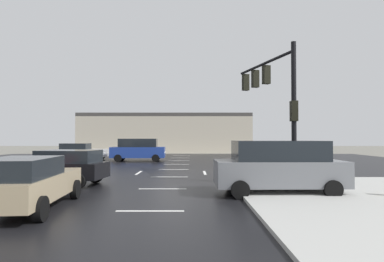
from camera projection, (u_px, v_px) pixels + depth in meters
The scene contains 12 objects.
ground_plane at pixel (173, 173), 19.33m from camera, with size 120.00×120.00×0.00m, color slate.
road_asphalt at pixel (173, 173), 19.33m from camera, with size 44.00×44.00×0.02m, color black.
snow_strip_curbside at pixel (271, 179), 15.32m from camera, with size 4.00×1.60×0.06m, color white.
lane_markings at pixel (193, 176), 17.95m from camera, with size 36.15×36.15×0.01m.
traffic_signal_mast at pixel (274, 91), 15.79m from camera, with size 1.72×5.30×6.29m.
strip_building_background at pixel (167, 133), 47.91m from camera, with size 24.46×8.00×5.57m.
sedan_white at pixel (270, 152), 28.16m from camera, with size 4.64×2.29×1.58m.
sedan_silver at pixel (82, 151), 30.20m from camera, with size 4.57×2.09×1.58m.
sedan_tan at pixel (29, 182), 9.46m from camera, with size 2.29×4.64×1.58m.
suv_grey at pixel (280, 166), 12.12m from camera, with size 4.87×2.24×2.03m.
suv_blue at pixel (139, 149), 28.80m from camera, with size 4.89×2.30×2.03m.
sedan_black at pixel (60, 167), 14.41m from camera, with size 4.68×2.42×1.58m.
Camera 1 is at (1.23, -19.38, 2.18)m, focal length 29.88 mm.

